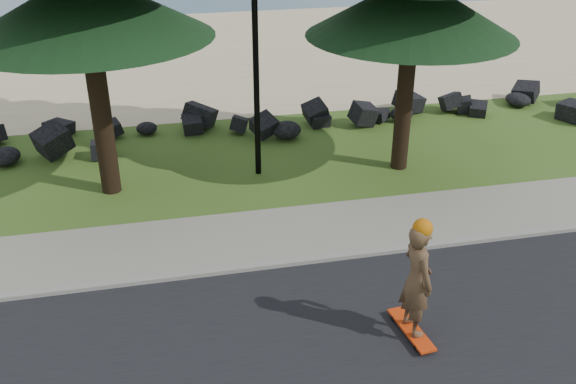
# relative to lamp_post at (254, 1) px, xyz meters

# --- Properties ---
(ground) EXTENTS (160.00, 160.00, 0.00)m
(ground) POSITION_rel_lamp_post_xyz_m (0.00, -3.20, -4.13)
(ground) COLOR #3D5D1D
(ground) RESTS_ON ground
(kerb) EXTENTS (160.00, 0.20, 0.10)m
(kerb) POSITION_rel_lamp_post_xyz_m (0.00, -4.10, -4.08)
(kerb) COLOR gray
(kerb) RESTS_ON ground
(sidewalk) EXTENTS (160.00, 2.00, 0.08)m
(sidewalk) POSITION_rel_lamp_post_xyz_m (0.00, -3.00, -4.09)
(sidewalk) COLOR gray
(sidewalk) RESTS_ON ground
(beach_sand) EXTENTS (160.00, 15.00, 0.01)m
(beach_sand) POSITION_rel_lamp_post_xyz_m (0.00, 11.30, -4.13)
(beach_sand) COLOR #C8B285
(beach_sand) RESTS_ON ground
(seawall_boulders) EXTENTS (60.00, 2.40, 1.10)m
(seawall_boulders) POSITION_rel_lamp_post_xyz_m (0.00, 2.40, -4.13)
(seawall_boulders) COLOR black
(seawall_boulders) RESTS_ON ground
(lamp_post) EXTENTS (0.25, 0.14, 8.14)m
(lamp_post) POSITION_rel_lamp_post_xyz_m (0.00, 0.00, 0.00)
(lamp_post) COLOR black
(lamp_post) RESTS_ON ground
(skateboarder) EXTENTS (0.54, 1.17, 2.14)m
(skateboarder) POSITION_rel_lamp_post_xyz_m (1.37, -6.50, -3.06)
(skateboarder) COLOR red
(skateboarder) RESTS_ON ground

